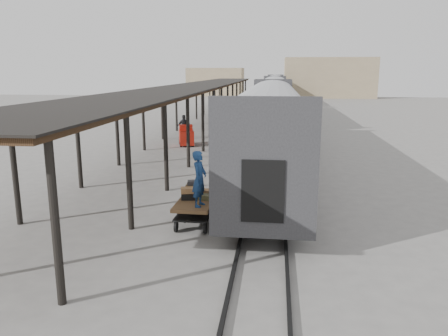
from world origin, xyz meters
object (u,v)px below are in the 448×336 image
Objects in this scene: baggage_cart at (196,206)px; pedestrian at (184,127)px; luggage_tug at (186,136)px; porter at (199,179)px.

pedestrian reaches higher than baggage_cart.
pedestrian is at bearing 89.18° from luggage_tug.
porter reaches higher than pedestrian.
baggage_cart is at bearing -92.74° from luggage_tug.
luggage_tug is 0.99× the size of porter.
pedestrian is (-4.51, 19.37, 0.32)m from baggage_cart.
pedestrian is at bearing 24.15° from porter.
porter is 20.59m from pedestrian.
luggage_tug is (-3.73, 16.40, 0.03)m from baggage_cart.
porter reaches higher than luggage_tug.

